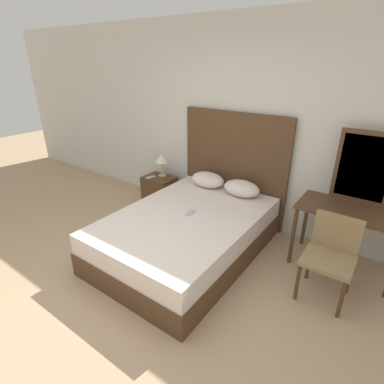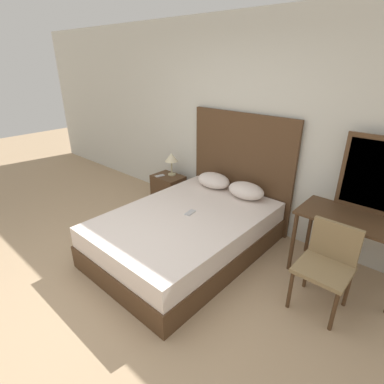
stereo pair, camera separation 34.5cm
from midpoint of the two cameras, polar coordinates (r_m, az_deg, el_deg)
The scene contains 13 objects.
ground_plane at distance 3.17m, azimuth -12.69°, elevation -19.78°, with size 16.00×16.00×0.00m, color tan.
wall_back at distance 4.12m, azimuth 12.71°, elevation 12.06°, with size 10.00×0.06×2.70m.
bed at distance 3.61m, azimuth 1.61°, elevation -7.94°, with size 1.49×2.15×0.51m.
headboard at distance 4.21m, azimuth 11.47°, elevation 4.19°, with size 1.56×0.05×1.54m.
pillow_left at distance 4.21m, azimuth 6.50°, elevation 2.16°, with size 0.49×0.33×0.20m.
pillow_right at distance 3.95m, azimuth 12.73°, elevation 0.21°, with size 0.49×0.33×0.20m.
phone_on_bed at distance 3.52m, azimuth 2.45°, elevation -4.00°, with size 0.09×0.16×0.01m.
nightstand at distance 4.87m, azimuth -2.50°, elevation 0.55°, with size 0.48×0.36×0.45m.
table_lamp at distance 4.73m, azimuth -1.86°, elevation 6.40°, with size 0.21×0.21×0.36m.
phone_on_nightstand at distance 4.78m, azimuth -4.11°, elevation 3.07°, with size 0.11×0.16×0.01m.
vanity_desk at distance 3.49m, azimuth 30.81°, elevation -6.00°, with size 1.04×0.55×0.73m.
vanity_mirror at distance 3.53m, azimuth 33.42°, elevation 2.75°, with size 0.56×0.03×0.78m.
chair at distance 3.12m, azimuth 27.40°, elevation -11.69°, with size 0.45×0.44×0.82m.
Camera 2 is at (2.10, -1.11, 2.16)m, focal length 28.00 mm.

